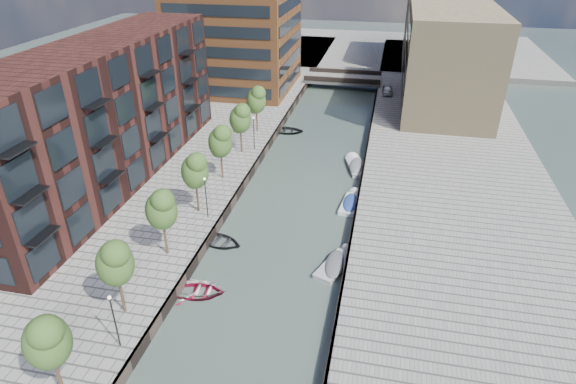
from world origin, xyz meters
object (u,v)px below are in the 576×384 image
(tree_0, at_px, (47,339))
(tree_2, at_px, (161,208))
(motorboat_1, at_px, (337,263))
(tree_5, at_px, (240,117))
(sloop_3, at_px, (201,291))
(bridge, at_px, (343,79))
(motorboat_3, at_px, (351,202))
(motorboat_4, at_px, (355,166))
(tree_4, at_px, (220,140))
(sloop_2, at_px, (198,294))
(tree_1, at_px, (115,261))
(tree_6, at_px, (256,99))
(sloop_4, at_px, (287,132))
(tree_3, at_px, (195,170))
(sloop_1, at_px, (218,243))
(car, at_px, (388,90))

(tree_0, xyz_separation_m, tree_2, (0.00, 14.00, 0.00))
(tree_0, relative_size, motorboat_1, 1.18)
(tree_5, xyz_separation_m, sloop_3, (3.95, -23.81, -5.31))
(bridge, relative_size, motorboat_3, 2.73)
(motorboat_4, bearing_deg, sloop_3, -111.62)
(tree_0, distance_m, tree_4, 28.00)
(bridge, height_order, tree_4, tree_4)
(tree_4, bearing_deg, sloop_2, -77.50)
(tree_1, bearing_deg, motorboat_1, 34.83)
(tree_1, height_order, motorboat_3, tree_1)
(tree_5, distance_m, tree_6, 7.00)
(tree_1, distance_m, tree_6, 35.00)
(tree_1, bearing_deg, sloop_4, 84.82)
(tree_3, relative_size, motorboat_3, 1.25)
(bridge, distance_m, motorboat_1, 51.69)
(tree_1, relative_size, motorboat_3, 1.25)
(tree_0, bearing_deg, motorboat_3, 62.64)
(motorboat_3, bearing_deg, sloop_1, -139.08)
(sloop_3, bearing_deg, tree_6, 1.70)
(tree_6, xyz_separation_m, sloop_4, (3.41, 2.63, -5.31))
(sloop_4, bearing_deg, tree_1, 170.85)
(motorboat_3, xyz_separation_m, car, (2.37, 34.96, 1.49))
(motorboat_1, bearing_deg, motorboat_4, 90.51)
(tree_0, bearing_deg, sloop_2, 70.48)
(bridge, bearing_deg, tree_2, -98.95)
(tree_1, distance_m, sloop_3, 7.83)
(motorboat_1, distance_m, motorboat_3, 10.37)
(tree_1, height_order, tree_5, same)
(sloop_2, relative_size, motorboat_3, 0.87)
(tree_6, bearing_deg, motorboat_3, -47.15)
(bridge, height_order, tree_6, tree_6)
(tree_5, xyz_separation_m, sloop_1, (3.10, -17.44, -5.31))
(tree_3, distance_m, sloop_1, 7.05)
(sloop_3, distance_m, motorboat_4, 26.24)
(tree_2, height_order, tree_3, same)
(tree_1, bearing_deg, sloop_3, 46.74)
(sloop_4, height_order, motorboat_4, motorboat_4)
(tree_0, distance_m, sloop_3, 13.00)
(tree_4, height_order, motorboat_4, tree_4)
(tree_3, relative_size, tree_5, 1.00)
(sloop_1, distance_m, motorboat_1, 10.73)
(tree_1, bearing_deg, tree_2, 90.00)
(tree_3, distance_m, motorboat_3, 16.01)
(sloop_2, bearing_deg, tree_0, 151.79)
(tree_4, height_order, sloop_2, tree_4)
(tree_5, xyz_separation_m, motorboat_4, (13.61, 0.59, -5.10))
(bridge, distance_m, sloop_3, 57.00)
(sloop_3, bearing_deg, motorboat_3, -37.99)
(tree_6, distance_m, sloop_3, 31.51)
(tree_5, xyz_separation_m, sloop_2, (3.82, -24.22, -5.31))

